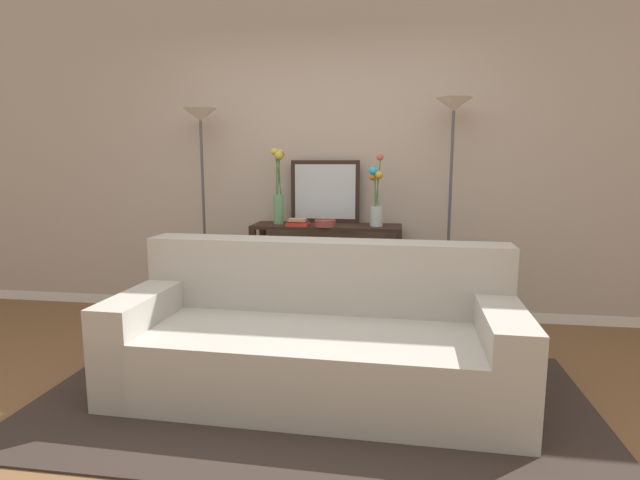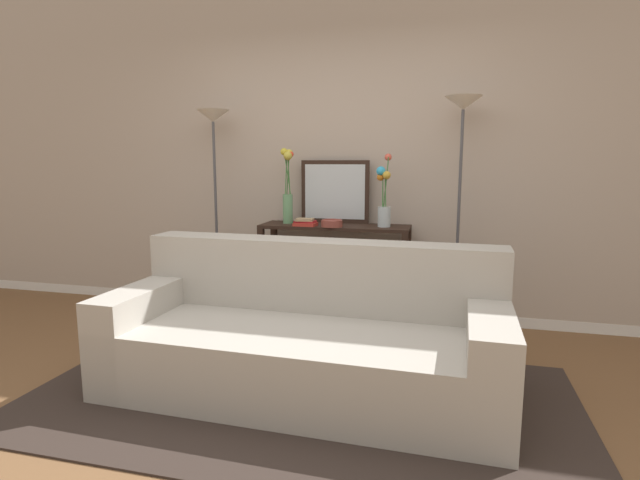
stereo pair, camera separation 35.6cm
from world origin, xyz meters
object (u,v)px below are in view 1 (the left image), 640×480
(floor_lamp_right, at_px, (452,150))
(book_row_under_console, at_px, (285,314))
(book_stack, at_px, (298,223))
(wall_mirror, at_px, (325,192))
(fruit_bowl, at_px, (325,223))
(vase_short_flowers, at_px, (376,199))
(couch, at_px, (316,341))
(vase_tall_flowers, at_px, (278,187))
(floor_lamp_left, at_px, (202,156))
(console_table, at_px, (327,256))

(floor_lamp_right, xyz_separation_m, book_row_under_console, (-1.37, 0.04, -1.41))
(book_stack, bearing_deg, wall_mirror, 54.61)
(floor_lamp_right, xyz_separation_m, fruit_bowl, (-1.00, -0.08, -0.59))
(book_stack, bearing_deg, vase_short_flowers, 7.93)
(couch, xyz_separation_m, vase_tall_flowers, (-0.53, 1.30, 0.86))
(wall_mirror, distance_m, book_row_under_console, 1.13)
(floor_lamp_right, relative_size, wall_mirror, 3.13)
(wall_mirror, height_order, vase_tall_flowers, vase_tall_flowers)
(floor_lamp_left, distance_m, wall_mirror, 1.10)
(couch, relative_size, fruit_bowl, 13.57)
(vase_short_flowers, relative_size, fruit_bowl, 3.39)
(vase_tall_flowers, bearing_deg, floor_lamp_left, -175.77)
(floor_lamp_right, relative_size, vase_tall_flowers, 2.91)
(console_table, height_order, fruit_bowl, fruit_bowl)
(wall_mirror, distance_m, vase_tall_flowers, 0.41)
(couch, distance_m, book_row_under_console, 1.39)
(floor_lamp_left, xyz_separation_m, book_row_under_console, (0.71, 0.04, -1.38))
(wall_mirror, xyz_separation_m, vase_tall_flowers, (-0.38, -0.15, 0.04))
(floor_lamp_right, relative_size, fruit_bowl, 10.72)
(book_stack, bearing_deg, fruit_bowl, -1.80)
(floor_lamp_left, bearing_deg, book_row_under_console, 3.03)
(floor_lamp_left, relative_size, wall_mirror, 3.04)
(wall_mirror, bearing_deg, vase_tall_flowers, -159.09)
(console_table, relative_size, vase_tall_flowers, 1.95)
(floor_lamp_right, distance_m, vase_short_flowers, 0.71)
(couch, xyz_separation_m, wall_mirror, (-0.15, 1.44, 0.82))
(book_stack, bearing_deg, console_table, 26.17)
(wall_mirror, distance_m, vase_short_flowers, 0.49)
(couch, height_order, console_table, couch)
(couch, xyz_separation_m, book_row_under_console, (-0.48, 1.28, -0.25))
(floor_lamp_right, bearing_deg, console_table, 177.87)
(vase_short_flowers, height_order, fruit_bowl, vase_short_flowers)
(floor_lamp_left, height_order, wall_mirror, floor_lamp_left)
(fruit_bowl, relative_size, book_row_under_console, 0.59)
(floor_lamp_left, xyz_separation_m, fruit_bowl, (1.07, -0.08, -0.55))
(floor_lamp_left, xyz_separation_m, wall_mirror, (1.04, 0.19, -0.31))
(console_table, xyz_separation_m, book_stack, (-0.23, -0.11, 0.30))
(console_table, bearing_deg, wall_mirror, 103.02)
(console_table, bearing_deg, fruit_bowl, -88.65)
(vase_short_flowers, xyz_separation_m, book_row_under_console, (-0.78, 0.02, -1.02))
(couch, bearing_deg, vase_tall_flowers, 112.36)
(floor_lamp_right, height_order, book_row_under_console, floor_lamp_right)
(floor_lamp_right, distance_m, book_row_under_console, 1.97)
(console_table, xyz_separation_m, vase_tall_flowers, (-0.42, 0.01, 0.58))
(book_stack, distance_m, book_row_under_console, 0.84)
(floor_lamp_right, bearing_deg, book_stack, -176.56)
(console_table, relative_size, book_stack, 6.70)
(console_table, bearing_deg, vase_tall_flowers, 178.48)
(couch, xyz_separation_m, console_table, (-0.12, 1.28, 0.28))
(vase_short_flowers, height_order, book_row_under_console, vase_short_flowers)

